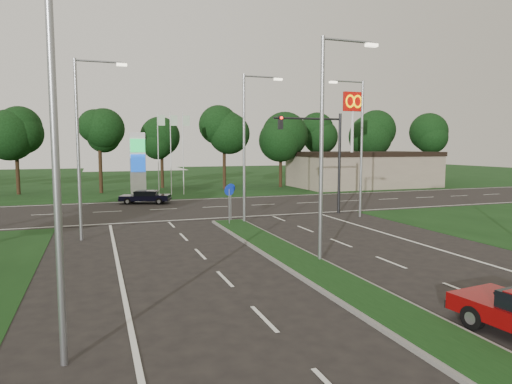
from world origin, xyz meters
name	(u,v)px	position (x,y,z in m)	size (l,w,h in m)	color
ground	(394,316)	(0.00, 0.00, 0.00)	(160.00, 160.00, 0.00)	black
verge_far	(154,180)	(0.00, 55.00, 0.00)	(160.00, 50.00, 0.02)	black
cross_road	(203,208)	(0.00, 24.00, 0.00)	(160.00, 12.00, 0.02)	black
median_kerb	(326,276)	(0.00, 4.00, 0.06)	(2.00, 26.00, 0.12)	slate
commercial_building	(363,170)	(22.00, 36.00, 2.00)	(16.00, 9.00, 4.00)	gray
streetlight_median_near	(326,137)	(1.00, 6.00, 5.08)	(2.53, 0.22, 9.00)	gray
streetlight_median_far	(247,140)	(1.00, 16.00, 5.08)	(2.53, 0.22, 9.00)	gray
streetlight_left_near	(65,129)	(-8.30, 0.00, 5.08)	(2.53, 0.22, 9.00)	gray
streetlight_left_far	(82,139)	(-8.30, 14.00, 5.08)	(2.53, 0.22, 9.00)	gray
streetlight_right_far	(359,141)	(8.80, 16.00, 5.08)	(2.53, 0.22, 9.00)	gray
traffic_signal	(323,147)	(7.19, 18.00, 4.65)	(5.10, 0.42, 7.00)	black
median_signs	(230,196)	(0.00, 16.40, 1.71)	(1.16, 1.76, 2.38)	gray
gas_pylon	(140,163)	(-3.79, 33.05, 3.20)	(5.80, 1.26, 8.00)	silver
mcdonalds_sign	(353,115)	(18.00, 31.97, 7.99)	(2.20, 0.47, 10.40)	silver
treeline_far	(170,127)	(0.10, 39.93, 6.83)	(6.00, 6.00, 9.90)	black
navy_sedan	(145,197)	(-3.89, 27.99, 0.59)	(4.28, 2.80, 1.09)	black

